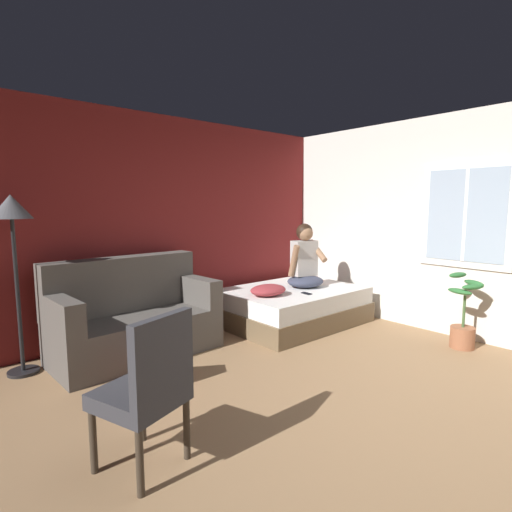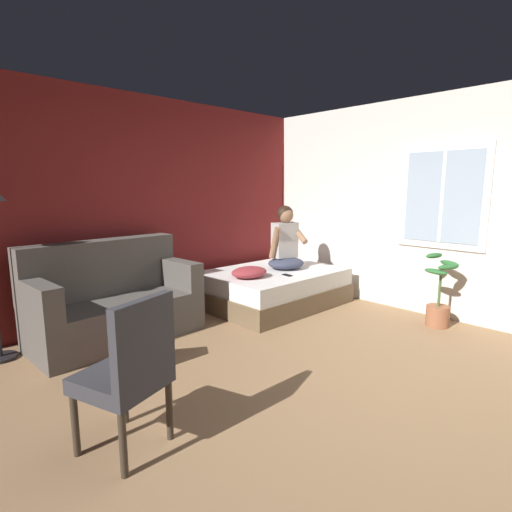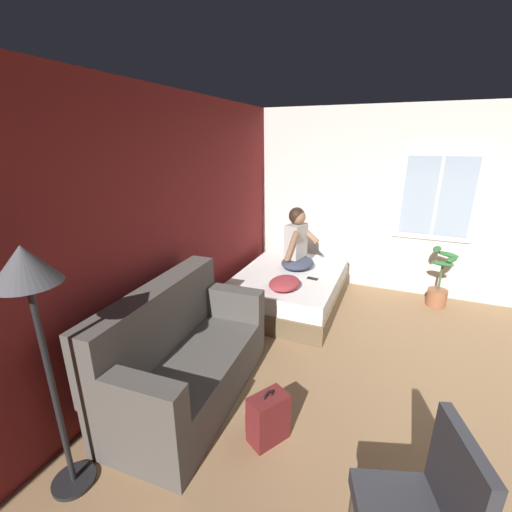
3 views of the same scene
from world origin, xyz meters
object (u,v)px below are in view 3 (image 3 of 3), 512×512
bed (290,288)px  person_seated (297,244)px  cell_phone (313,279)px  backpack (267,418)px  couch (183,357)px  floor_lamp (30,292)px  throw_pillow (284,283)px  side_chair (422,510)px  potted_plant (439,286)px

bed → person_seated: bearing=-7.5°
person_seated → cell_phone: 0.57m
backpack → person_seated: bearing=11.9°
bed → couch: bearing=171.4°
floor_lamp → throw_pillow: bearing=-13.6°
side_chair → throw_pillow: size_ratio=2.04×
bed → floor_lamp: 3.42m
person_seated → potted_plant: person_seated is taller
side_chair → floor_lamp: (-0.29, 2.10, 0.90)m
couch → throw_pillow: (1.58, -0.42, 0.16)m
person_seated → cell_phone: person_seated is taller
couch → backpack: bearing=-101.1°
throw_pillow → bed: bearing=10.1°
side_chair → throw_pillow: 2.75m
person_seated → side_chair: bearing=-153.4°
couch → cell_phone: bearing=-18.3°
couch → floor_lamp: size_ratio=1.02×
backpack → throw_pillow: 1.85m
potted_plant → backpack: bearing=155.7°
couch → floor_lamp: floor_lamp is taller
side_chair → cell_phone: size_ratio=6.81×
couch → potted_plant: size_ratio=2.05×
bed → person_seated: person_seated is taller
backpack → cell_phone: size_ratio=3.18×
bed → potted_plant: (0.75, -1.93, 0.07)m
couch → person_seated: (2.33, -0.35, 0.44)m
side_chair → floor_lamp: bearing=97.7°
cell_phone → potted_plant: size_ratio=0.17×
throw_pillow → cell_phone: 0.51m
backpack → throw_pillow: size_ratio=0.95×
side_chair → person_seated: bearing=26.6°
couch → backpack: 0.91m
bed → backpack: bearing=-166.5°
side_chair → throw_pillow: (2.33, 1.47, 0.02)m
throw_pillow → potted_plant: bearing=-54.7°
throw_pillow → potted_plant: 2.26m
floor_lamp → couch: bearing=-11.6°
throw_pillow → floor_lamp: bearing=166.4°
person_seated → throw_pillow: size_ratio=1.82×
bed → side_chair: bearing=-151.4°
person_seated → floor_lamp: bearing=170.6°
bed → couch: size_ratio=1.07×
cell_phone → floor_lamp: floor_lamp is taller
couch → person_seated: bearing=-8.5°
potted_plant → throw_pillow: bearing=125.3°
person_seated → bed: bearing=172.5°
side_chair → potted_plant: bearing=-5.7°
backpack → throw_pillow: (1.75, 0.45, 0.36)m
couch → person_seated: 2.40m
couch → throw_pillow: size_ratio=3.63×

